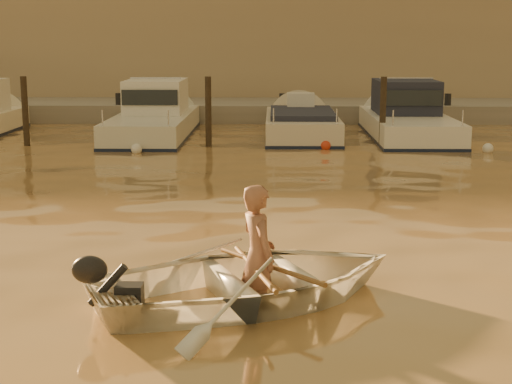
{
  "coord_description": "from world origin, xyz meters",
  "views": [
    {
      "loc": [
        1.67,
        -8.66,
        3.16
      ],
      "look_at": [
        1.4,
        3.34,
        0.75
      ],
      "focal_mm": 55.0,
      "sensor_mm": 36.0,
      "label": 1
    }
  ],
  "objects_px": {
    "moored_boat_3": "(301,130)",
    "moored_boat_2": "(153,117)",
    "waterfront_building": "(236,52)",
    "person": "(258,256)",
    "moored_boat_4": "(408,117)",
    "dinghy": "(250,280)"
  },
  "relations": [
    {
      "from": "moored_boat_3",
      "to": "moored_boat_4",
      "type": "height_order",
      "value": "moored_boat_4"
    },
    {
      "from": "moored_boat_3",
      "to": "waterfront_building",
      "type": "xyz_separation_m",
      "value": [
        -2.56,
        11.0,
        2.17
      ]
    },
    {
      "from": "person",
      "to": "moored_boat_4",
      "type": "distance_m",
      "value": 16.23
    },
    {
      "from": "waterfront_building",
      "to": "person",
      "type": "bearing_deg",
      "value": -86.79
    },
    {
      "from": "person",
      "to": "moored_boat_3",
      "type": "height_order",
      "value": "person"
    },
    {
      "from": "person",
      "to": "waterfront_building",
      "type": "bearing_deg",
      "value": -21.1
    },
    {
      "from": "moored_boat_3",
      "to": "moored_boat_2",
      "type": "bearing_deg",
      "value": 180.0
    },
    {
      "from": "person",
      "to": "moored_boat_4",
      "type": "xyz_separation_m",
      "value": [
        4.41,
        15.62,
        0.06
      ]
    },
    {
      "from": "dinghy",
      "to": "moored_boat_4",
      "type": "height_order",
      "value": "moored_boat_4"
    },
    {
      "from": "moored_boat_2",
      "to": "moored_boat_4",
      "type": "height_order",
      "value": "same"
    },
    {
      "from": "person",
      "to": "moored_boat_2",
      "type": "height_order",
      "value": "moored_boat_2"
    },
    {
      "from": "waterfront_building",
      "to": "moored_boat_4",
      "type": "bearing_deg",
      "value": -61.76
    },
    {
      "from": "dinghy",
      "to": "moored_boat_2",
      "type": "bearing_deg",
      "value": -11.61
    },
    {
      "from": "person",
      "to": "waterfront_building",
      "type": "height_order",
      "value": "waterfront_building"
    },
    {
      "from": "dinghy",
      "to": "person",
      "type": "bearing_deg",
      "value": -90.0
    },
    {
      "from": "dinghy",
      "to": "moored_boat_4",
      "type": "xyz_separation_m",
      "value": [
        4.5,
        15.66,
        0.35
      ]
    },
    {
      "from": "person",
      "to": "moored_boat_4",
      "type": "bearing_deg",
      "value": -40.09
    },
    {
      "from": "moored_boat_2",
      "to": "moored_boat_4",
      "type": "bearing_deg",
      "value": 0.0
    },
    {
      "from": "dinghy",
      "to": "moored_boat_4",
      "type": "bearing_deg",
      "value": -40.36
    },
    {
      "from": "dinghy",
      "to": "moored_boat_2",
      "type": "height_order",
      "value": "moored_boat_2"
    },
    {
      "from": "moored_boat_2",
      "to": "moored_boat_3",
      "type": "relative_size",
      "value": 1.2
    },
    {
      "from": "person",
      "to": "moored_boat_3",
      "type": "distance_m",
      "value": 15.66
    }
  ]
}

